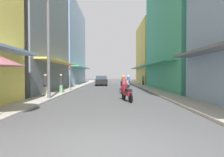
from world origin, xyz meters
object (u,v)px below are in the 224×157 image
(motorbike_silver, at_px, (128,82))
(pedestrian_foreground, at_px, (143,81))
(pedestrian_midway, at_px, (61,84))
(motorbike_red, at_px, (124,85))
(motorbike_maroon, at_px, (127,93))
(motorbike_black, at_px, (123,83))
(utility_pole, at_px, (48,42))
(street_sign_no_entry, at_px, (70,74))
(parked_car, at_px, (101,80))
(pedestrian_crossing, at_px, (45,86))

(motorbike_silver, xyz_separation_m, pedestrian_foreground, (2.59, 3.97, 0.06))
(pedestrian_midway, bearing_deg, motorbike_silver, 46.50)
(motorbike_red, xyz_separation_m, motorbike_maroon, (-0.20, -4.52, -0.20))
(motorbike_black, distance_m, pedestrian_foreground, 7.41)
(motorbike_red, xyz_separation_m, pedestrian_foreground, (3.52, 9.99, 0.06))
(motorbike_silver, height_order, utility_pole, utility_pole)
(pedestrian_foreground, distance_m, utility_pole, 16.73)
(motorbike_black, relative_size, street_sign_no_entry, 0.67)
(motorbike_red, distance_m, street_sign_no_entry, 5.32)
(parked_car, relative_size, pedestrian_foreground, 2.74)
(pedestrian_midway, distance_m, pedestrian_crossing, 2.08)
(motorbike_red, bearing_deg, street_sign_no_entry, 166.05)
(motorbike_black, bearing_deg, utility_pole, -125.45)
(motorbike_red, distance_m, pedestrian_crossing, 6.46)
(pedestrian_midway, xyz_separation_m, street_sign_no_entry, (0.29, 1.86, 0.87))
(pedestrian_midway, bearing_deg, pedestrian_foreground, 50.04)
(pedestrian_crossing, bearing_deg, utility_pole, -61.85)
(motorbike_red, bearing_deg, pedestrian_midway, -173.57)
(motorbike_maroon, height_order, pedestrian_foreground, pedestrian_foreground)
(motorbike_black, distance_m, street_sign_no_entry, 5.70)
(pedestrian_foreground, bearing_deg, street_sign_no_entry, -134.53)
(motorbike_silver, height_order, motorbike_red, same)
(motorbike_red, xyz_separation_m, parked_car, (-2.64, 11.20, 0.04))
(motorbike_black, relative_size, motorbike_maroon, 1.00)
(motorbike_black, xyz_separation_m, pedestrian_foreground, (3.42, 6.57, 0.06))
(motorbike_black, bearing_deg, motorbike_silver, 72.46)
(utility_pole, bearing_deg, motorbike_red, 37.69)
(motorbike_black, bearing_deg, pedestrian_midway, -143.65)
(motorbike_red, xyz_separation_m, pedestrian_midway, (-5.35, -0.60, 0.14))
(motorbike_maroon, height_order, utility_pole, utility_pole)
(utility_pole, bearing_deg, pedestrian_midway, 93.14)
(parked_car, bearing_deg, pedestrian_crossing, -103.30)
(pedestrian_foreground, bearing_deg, motorbike_black, -117.45)
(motorbike_silver, relative_size, utility_pole, 0.24)
(motorbike_maroon, bearing_deg, utility_pole, 173.90)
(pedestrian_midway, xyz_separation_m, pedestrian_crossing, (-0.55, -2.01, -0.00))
(motorbike_black, height_order, pedestrian_crossing, pedestrian_crossing)
(pedestrian_crossing, height_order, street_sign_no_entry, street_sign_no_entry)
(pedestrian_crossing, bearing_deg, motorbike_silver, 51.60)
(motorbike_black, xyz_separation_m, pedestrian_midway, (-5.46, -4.02, 0.14))
(pedestrian_foreground, bearing_deg, utility_pole, -121.86)
(utility_pole, height_order, street_sign_no_entry, utility_pole)
(pedestrian_midway, bearing_deg, motorbike_black, 36.35)
(pedestrian_crossing, bearing_deg, motorbike_black, 45.04)
(pedestrian_midway, bearing_deg, motorbike_maroon, -37.29)
(motorbike_silver, bearing_deg, street_sign_no_entry, -141.56)
(motorbike_black, xyz_separation_m, utility_pole, (-5.28, -7.41, 3.03))
(motorbike_black, relative_size, motorbike_red, 1.01)
(motorbike_red, distance_m, pedestrian_foreground, 10.59)
(motorbike_red, height_order, pedestrian_crossing, pedestrian_crossing)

